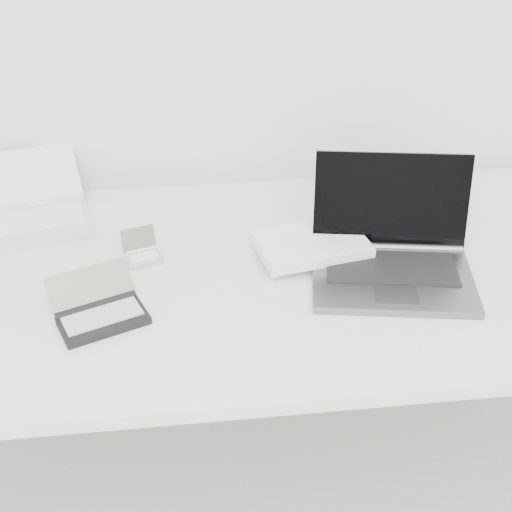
{
  "coord_description": "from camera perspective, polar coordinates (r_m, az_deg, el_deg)",
  "views": [
    {
      "loc": [
        -0.17,
        0.3,
        1.59
      ],
      "look_at": [
        -0.03,
        1.51,
        0.79
      ],
      "focal_mm": 50.0,
      "sensor_mm": 36.0,
      "label": 1
    }
  ],
  "objects": [
    {
      "name": "netbook_open_white",
      "position": [
        1.77,
        -17.41,
        3.41
      ],
      "size": [
        0.32,
        0.35,
        0.11
      ],
      "rotation": [
        0.0,
        0.0,
        0.24
      ],
      "color": "silver",
      "rests_on": "desk"
    },
    {
      "name": "pda_silver",
      "position": [
        1.57,
        -9.09,
        0.22
      ],
      "size": [
        0.09,
        0.09,
        0.06
      ],
      "rotation": [
        0.0,
        0.0,
        0.28
      ],
      "color": "#B5B6BA",
      "rests_on": "desk"
    },
    {
      "name": "palmtop_charcoal",
      "position": [
        1.41,
        -12.39,
        -4.36
      ],
      "size": [
        0.2,
        0.19,
        0.08
      ],
      "rotation": [
        0.0,
        0.0,
        0.38
      ],
      "color": "black",
      "rests_on": "desk"
    },
    {
      "name": "desk",
      "position": [
        1.55,
        0.93,
        -2.4
      ],
      "size": [
        1.6,
        0.8,
        0.73
      ],
      "color": "white",
      "rests_on": "ground"
    },
    {
      "name": "laptop_large",
      "position": [
        1.53,
        8.81,
        0.29
      ],
      "size": [
        0.47,
        0.36,
        0.22
      ],
      "rotation": [
        0.0,
        0.0,
        -0.17
      ],
      "color": "slate",
      "rests_on": "desk"
    }
  ]
}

